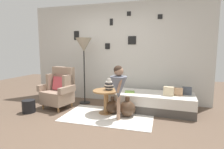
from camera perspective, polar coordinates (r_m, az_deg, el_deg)
ground_plane at (r=3.39m, az=-7.14°, el=-16.41°), size 12.00×12.00×0.00m
gallery_wall at (r=4.95m, az=1.50°, el=6.74°), size 4.80×0.12×2.60m
rug at (r=3.94m, az=-1.12°, el=-12.77°), size 1.85×1.13×0.01m
armchair at (r=4.58m, az=-16.15°, el=-4.52°), size 0.84×0.70×0.97m
daybed at (r=4.34m, az=11.93°, el=-8.29°), size 1.95×0.91×0.40m
pillow_head at (r=4.38m, az=22.33°, el=-4.76°), size 0.21×0.14×0.17m
pillow_mid at (r=4.24m, az=20.03°, el=-5.08°), size 0.18×0.14×0.16m
pillow_back at (r=4.16m, az=17.25°, el=-4.97°), size 0.22×0.15×0.19m
side_table at (r=4.00m, az=-1.88°, el=-6.94°), size 0.57×0.57×0.52m
vase_striped at (r=3.98m, az=-0.92°, el=-3.40°), size 0.20×0.20×0.25m
floor_lamp at (r=4.72m, az=-8.80°, el=8.46°), size 0.41×0.41×1.68m
person_child at (r=3.59m, az=2.08°, el=-3.43°), size 0.34×0.34×1.08m
book_on_daybed at (r=4.28m, az=5.58°, el=-5.41°), size 0.24×0.19×0.03m
demijohn_near at (r=4.05m, az=0.15°, el=-10.06°), size 0.29×0.29×0.37m
demijohn_far at (r=3.88m, az=4.81°, el=-10.49°), size 0.34×0.34×0.43m
magazine_basket at (r=4.51m, az=-24.53°, el=-9.00°), size 0.28×0.28×0.28m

